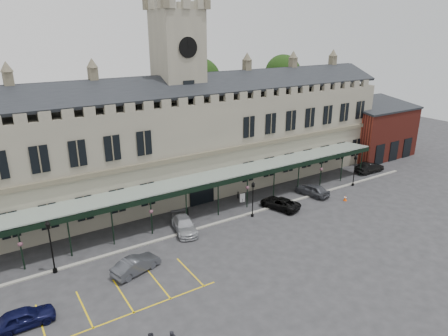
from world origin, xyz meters
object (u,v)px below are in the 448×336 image
sign_board (242,198)px  car_right_b (369,168)px  clock_tower (179,89)px  car_right_a (312,190)px  station_building (181,143)px  traffic_cone (345,198)px  car_taxi (184,225)px  lamp_post_right (355,168)px  car_van (280,203)px  lamp_post_mid (253,196)px  car_left_a (24,318)px  car_left_b (136,265)px  lamp_post_left (50,242)px

sign_board → car_right_b: size_ratio=0.24×
clock_tower → car_right_a: (13.00, -10.34, -12.35)m
station_building → clock_tower: 6.64m
traffic_cone → car_taxi: car_taxi is taller
lamp_post_right → car_taxi: size_ratio=0.87×
sign_board → car_van: car_van is taller
lamp_post_mid → lamp_post_right: size_ratio=0.97×
car_left_a → car_right_a: 34.57m
lamp_post_right → traffic_cone: size_ratio=6.54×
clock_tower → car_van: size_ratio=5.16×
car_left_a → car_right_a: (34.00, 6.24, 0.05)m
clock_tower → sign_board: 15.19m
clock_tower → car_left_a: (-21.00, -16.58, -12.40)m
sign_board → car_van: size_ratio=0.23×
traffic_cone → clock_tower: bearing=137.9°
car_left_a → car_left_b: (9.10, 2.08, 0.01)m
clock_tower → car_right_b: clock_tower is taller
traffic_cone → car_left_b: (-27.16, -0.71, 0.40)m
sign_board → car_right_a: size_ratio=0.25×
car_van → car_right_b: size_ratio=1.04×
car_right_b → traffic_cone: bearing=116.7°
lamp_post_left → traffic_cone: 33.35m
lamp_post_mid → car_left_b: lamp_post_mid is taller
lamp_post_mid → traffic_cone: bearing=-12.1°
lamp_post_right → car_right_b: (6.17, 2.24, -1.80)m
sign_board → car_right_a: 9.14m
clock_tower → lamp_post_left: bearing=-149.0°
clock_tower → car_left_a: clock_tower is taller
sign_board → car_taxi: car_taxi is taller
car_right_a → traffic_cone: bearing=111.4°
traffic_cone → station_building: bearing=138.1°
clock_tower → car_taxi: 16.75m
station_building → lamp_post_right: bearing=-28.4°
station_building → car_taxi: (-5.00, -10.01, -5.74)m
car_left_b → car_right_a: (24.90, 4.16, 0.04)m
traffic_cone → car_left_a: (-36.26, -2.79, 0.39)m
car_van → car_taxi: bearing=-23.5°
lamp_post_left → traffic_cone: (33.10, -3.06, -2.64)m
car_van → traffic_cone: bearing=144.0°
lamp_post_mid → traffic_cone: (12.22, -2.62, -2.17)m
car_right_a → car_right_b: car_right_b is taller
car_left_a → car_right_b: bearing=-80.5°
lamp_post_mid → lamp_post_right: lamp_post_right is taller
car_left_b → car_right_b: 38.56m
traffic_cone → car_right_a: size_ratio=0.15×
traffic_cone → car_right_b: (10.95, 5.13, 0.44)m
lamp_post_right → car_taxi: (-25.04, 0.80, -1.85)m
traffic_cone → lamp_post_left: bearing=174.7°
lamp_post_left → car_taxi: 13.06m
lamp_post_right → car_taxi: bearing=178.2°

